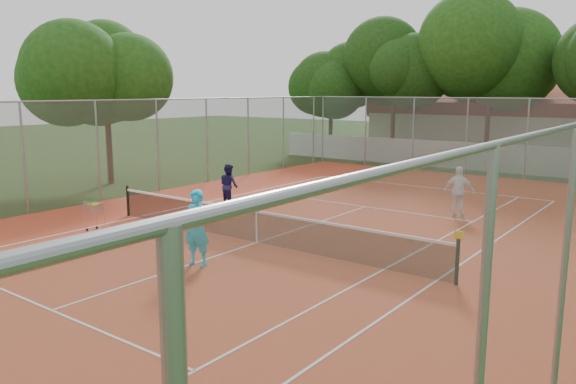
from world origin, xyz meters
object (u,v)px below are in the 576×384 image
Objects in this scene: player_far_right at (459,191)px; ball_hopper at (94,216)px; player_near at (197,228)px; clubhouse at (498,121)px; player_far_left at (229,185)px; tennis_net at (257,226)px.

player_far_right is 12.24m from ball_hopper.
player_far_right is (3.20, 9.46, -0.08)m from player_near.
ball_hopper is (-2.95, -31.02, -1.70)m from clubhouse.
player_far_right reaches higher than ball_hopper.
player_far_left is (-4.39, 5.87, -0.15)m from player_near.
ball_hopper is at bearing -157.82° from tennis_net.
player_far_left is 0.92× the size of player_far_right.
player_far_right is (5.39, -22.07, -1.29)m from clubhouse.
player_far_left is 5.42m from ball_hopper.
clubhouse reaches higher than player_near.
clubhouse is 16.98× the size of ball_hopper.
player_far_left is 8.40m from player_far_right.
player_near is at bearing 5.55° from ball_hopper.
player_near is (0.19, -2.53, 0.48)m from tennis_net.
player_near reaches higher than ball_hopper.
player_near is at bearing -86.03° from clubhouse.
tennis_net is 5.34m from ball_hopper.
tennis_net reaches higher than ball_hopper.
clubhouse is at bearing 95.78° from ball_hopper.
player_far_right is (7.59, 3.59, 0.07)m from player_far_left.
player_near is 1.09× the size of player_far_right.
clubhouse is 10.07× the size of player_far_left.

